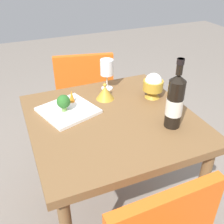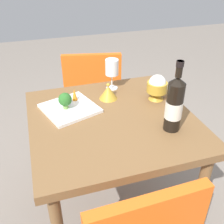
% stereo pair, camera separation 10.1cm
% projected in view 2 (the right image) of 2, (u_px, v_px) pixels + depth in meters
% --- Properties ---
extents(ground_plane, '(8.00, 8.00, 0.00)m').
position_uv_depth(ground_plane, '(112.00, 214.00, 1.71)').
color(ground_plane, gray).
extents(dining_table, '(0.80, 0.80, 0.74)m').
position_uv_depth(dining_table, '(112.00, 133.00, 1.37)').
color(dining_table, brown).
rests_on(dining_table, ground_plane).
extents(chair_near_window, '(0.48, 0.48, 0.85)m').
position_uv_depth(chair_near_window, '(93.00, 92.00, 1.99)').
color(chair_near_window, orange).
rests_on(chair_near_window, ground_plane).
extents(wine_bottle, '(0.08, 0.08, 0.33)m').
position_uv_depth(wine_bottle, '(174.00, 104.00, 1.17)').
color(wine_bottle, black).
rests_on(wine_bottle, dining_table).
extents(wine_glass, '(0.08, 0.08, 0.18)m').
position_uv_depth(wine_glass, '(112.00, 68.00, 1.52)').
color(wine_glass, white).
rests_on(wine_glass, dining_table).
extents(rice_bowl, '(0.11, 0.11, 0.14)m').
position_uv_depth(rice_bowl, '(157.00, 87.00, 1.44)').
color(rice_bowl, gold).
rests_on(rice_bowl, dining_table).
extents(rice_bowl_lid, '(0.10, 0.10, 0.09)m').
position_uv_depth(rice_bowl_lid, '(108.00, 92.00, 1.46)').
color(rice_bowl_lid, gold).
rests_on(rice_bowl_lid, dining_table).
extents(serving_plate, '(0.32, 0.32, 0.02)m').
position_uv_depth(serving_plate, '(70.00, 108.00, 1.37)').
color(serving_plate, white).
rests_on(serving_plate, dining_table).
extents(broccoli_floret, '(0.07, 0.07, 0.09)m').
position_uv_depth(broccoli_floret, '(65.00, 100.00, 1.33)').
color(broccoli_floret, '#729E4C').
rests_on(broccoli_floret, serving_plate).
extents(carrot_garnish_left, '(0.03, 0.03, 0.07)m').
position_uv_depth(carrot_garnish_left, '(75.00, 94.00, 1.41)').
color(carrot_garnish_left, orange).
rests_on(carrot_garnish_left, serving_plate).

